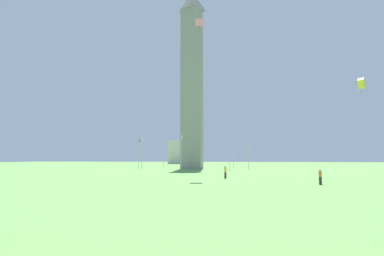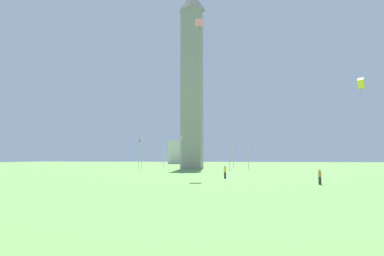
{
  "view_description": "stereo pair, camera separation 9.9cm",
  "coord_description": "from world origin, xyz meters",
  "views": [
    {
      "loc": [
        -82.69,
        -13.7,
        2.79
      ],
      "look_at": [
        0.0,
        0.0,
        10.22
      ],
      "focal_mm": 31.21,
      "sensor_mm": 36.0,
      "label": 1
    },
    {
      "loc": [
        -82.67,
        -13.8,
        2.79
      ],
      "look_at": [
        0.0,
        0.0,
        10.22
      ],
      "focal_mm": 31.21,
      "sensor_mm": 36.0,
      "label": 2
    }
  ],
  "objects": [
    {
      "name": "ground_plane",
      "position": [
        0.0,
        0.0,
        0.0
      ],
      "size": [
        260.0,
        260.0,
        0.0
      ],
      "primitive_type": "plane",
      "color": "#609347"
    },
    {
      "name": "obelisk_monument",
      "position": [
        0.0,
        0.0,
        23.12
      ],
      "size": [
        5.09,
        5.09,
        46.24
      ],
      "color": "gray",
      "rests_on": "ground"
    },
    {
      "name": "flagpole_n",
      "position": [
        14.05,
        0.0,
        4.2
      ],
      "size": [
        1.12,
        0.14,
        7.63
      ],
      "color": "silver",
      "rests_on": "ground"
    },
    {
      "name": "flagpole_ne",
      "position": [
        9.95,
        9.89,
        4.2
      ],
      "size": [
        1.12,
        0.14,
        7.63
      ],
      "color": "silver",
      "rests_on": "ground"
    },
    {
      "name": "flagpole_e",
      "position": [
        0.06,
        13.98,
        4.2
      ],
      "size": [
        1.12,
        0.14,
        7.63
      ],
      "color": "silver",
      "rests_on": "ground"
    },
    {
      "name": "flagpole_se",
      "position": [
        -9.83,
        9.89,
        4.2
      ],
      "size": [
        1.12,
        0.14,
        7.63
      ],
      "color": "silver",
      "rests_on": "ground"
    },
    {
      "name": "flagpole_s",
      "position": [
        -13.92,
        0.0,
        4.2
      ],
      "size": [
        1.12,
        0.14,
        7.63
      ],
      "color": "silver",
      "rests_on": "ground"
    },
    {
      "name": "flagpole_sw",
      "position": [
        -9.83,
        -9.89,
        4.2
      ],
      "size": [
        1.12,
        0.14,
        7.63
      ],
      "color": "silver",
      "rests_on": "ground"
    },
    {
      "name": "flagpole_w",
      "position": [
        0.06,
        -13.98,
        4.2
      ],
      "size": [
        1.12,
        0.14,
        7.63
      ],
      "color": "silver",
      "rests_on": "ground"
    },
    {
      "name": "flagpole_nw",
      "position": [
        9.95,
        -9.89,
        4.2
      ],
      "size": [
        1.12,
        0.14,
        7.63
      ],
      "color": "silver",
      "rests_on": "ground"
    },
    {
      "name": "person_yellow_shirt",
      "position": [
        -37.57,
        -10.76,
        0.86
      ],
      "size": [
        0.32,
        0.32,
        1.72
      ],
      "rotation": [
        0.0,
        0.0,
        -0.2
      ],
      "color": "#2D2D38",
      "rests_on": "ground"
    },
    {
      "name": "person_orange_shirt",
      "position": [
        -46.29,
        -21.1,
        0.79
      ],
      "size": [
        0.32,
        0.32,
        1.6
      ],
      "rotation": [
        0.0,
        0.0,
        -0.13
      ],
      "color": "#2D2D38",
      "rests_on": "ground"
    },
    {
      "name": "kite_yellow_box",
      "position": [
        -36.16,
        -28.75,
        12.58
      ],
      "size": [
        1.48,
        1.21,
        2.72
      ],
      "color": "yellow"
    },
    {
      "name": "kite_pink_diamond",
      "position": [
        -34.88,
        -6.96,
        22.89
      ],
      "size": [
        1.25,
        1.41,
        2.15
      ],
      "color": "pink"
    },
    {
      "name": "distant_building",
      "position": [
        75.1,
        15.13,
        5.15
      ],
      "size": [
        29.26,
        11.39,
        10.29
      ],
      "color": "beige",
      "rests_on": "ground"
    }
  ]
}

